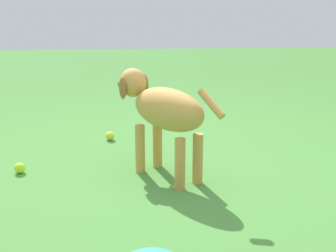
{
  "coord_description": "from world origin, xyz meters",
  "views": [
    {
      "loc": [
        2.68,
        -0.21,
        1.05
      ],
      "look_at": [
        0.09,
        0.03,
        0.32
      ],
      "focal_mm": 49.54,
      "sensor_mm": 36.0,
      "label": 1
    }
  ],
  "objects": [
    {
      "name": "ground",
      "position": [
        0.0,
        0.0,
        0.0
      ],
      "size": [
        14.0,
        14.0,
        0.0
      ],
      "primitive_type": "plane",
      "color": "#478438"
    },
    {
      "name": "dog",
      "position": [
        0.05,
        -0.0,
        0.41
      ],
      "size": [
        0.77,
        0.59,
        0.62
      ],
      "rotation": [
        0.0,
        0.0,
        3.77
      ],
      "color": "#C69347",
      "rests_on": "ground"
    },
    {
      "name": "tennis_ball_0",
      "position": [
        -0.06,
        -0.87,
        0.03
      ],
      "size": [
        0.07,
        0.07,
        0.07
      ],
      "primitive_type": "sphere",
      "color": "#BFE42D",
      "rests_on": "ground"
    },
    {
      "name": "tennis_ball_1",
      "position": [
        -0.69,
        -0.34,
        0.03
      ],
      "size": [
        0.07,
        0.07,
        0.07
      ],
      "primitive_type": "sphere",
      "color": "#C7DB37",
      "rests_on": "ground"
    }
  ]
}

